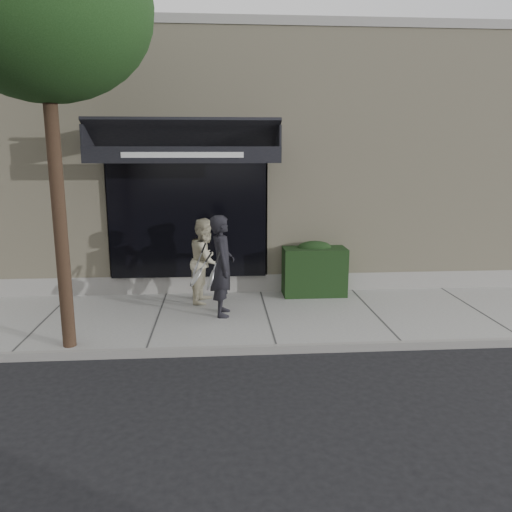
{
  "coord_description": "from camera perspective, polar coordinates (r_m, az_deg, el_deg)",
  "views": [
    {
      "loc": [
        -0.85,
        -8.77,
        3.08
      ],
      "look_at": [
        -0.16,
        0.6,
        1.1
      ],
      "focal_mm": 35.0,
      "sensor_mm": 36.0,
      "label": 1
    }
  ],
  "objects": [
    {
      "name": "hedge",
      "position": [
        10.49,
        6.63,
        -1.5
      ],
      "size": [
        1.3,
        0.7,
        1.14
      ],
      "color": "black",
      "rests_on": "sidewalk"
    },
    {
      "name": "ground",
      "position": [
        9.34,
        1.28,
        -7.35
      ],
      "size": [
        80.0,
        80.0,
        0.0
      ],
      "primitive_type": "plane",
      "color": "black",
      "rests_on": "ground"
    },
    {
      "name": "curb",
      "position": [
        7.87,
        2.37,
        -10.57
      ],
      "size": [
        20.0,
        0.1,
        0.14
      ],
      "primitive_type": "cube",
      "color": "gray",
      "rests_on": "ground"
    },
    {
      "name": "building_facade",
      "position": [
        13.76,
        -0.71,
        10.49
      ],
      "size": [
        14.3,
        8.04,
        5.64
      ],
      "color": "beige",
      "rests_on": "ground"
    },
    {
      "name": "pedestrian_back",
      "position": [
        9.9,
        -5.76,
        -0.5
      ],
      "size": [
        0.8,
        0.98,
        1.68
      ],
      "color": "beige",
      "rests_on": "sidewalk"
    },
    {
      "name": "street_tree",
      "position": [
        8.06,
        -23.23,
        24.66
      ],
      "size": [
        3.0,
        3.0,
        6.28
      ],
      "color": "black",
      "rests_on": "ground"
    },
    {
      "name": "pedestrian_front",
      "position": [
        9.04,
        -3.9,
        -1.13
      ],
      "size": [
        0.8,
        0.82,
        1.85
      ],
      "color": "black",
      "rests_on": "sidewalk"
    },
    {
      "name": "sidewalk",
      "position": [
        9.32,
        1.28,
        -7.0
      ],
      "size": [
        20.0,
        3.0,
        0.12
      ],
      "primitive_type": "cube",
      "color": "gray",
      "rests_on": "ground"
    }
  ]
}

